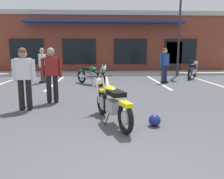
{
  "coord_description": "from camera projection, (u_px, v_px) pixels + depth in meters",
  "views": [
    {
      "loc": [
        -0.37,
        -2.63,
        1.65
      ],
      "look_at": [
        -0.04,
        3.57,
        0.55
      ],
      "focal_mm": 37.24,
      "sensor_mm": 36.0,
      "label": 1
    }
  ],
  "objects": [
    {
      "name": "sidewalk_kerb",
      "position": [
        105.0,
        73.0,
        15.0
      ],
      "size": [
        22.0,
        1.8,
        0.14
      ],
      "primitive_type": "cube",
      "color": "#A8A59E",
      "rests_on": "ground_plane"
    },
    {
      "name": "ground_plane",
      "position": [
        113.0,
        106.0,
        6.79
      ],
      "size": [
        80.0,
        80.0,
        0.0
      ],
      "primitive_type": "plane",
      "color": "#47474C"
    },
    {
      "name": "motorcycle_blue_standard",
      "position": [
        193.0,
        70.0,
        12.89
      ],
      "size": [
        1.38,
        1.85,
        0.98
      ],
      "color": "black",
      "rests_on": "ground_plane"
    },
    {
      "name": "person_near_building",
      "position": [
        165.0,
        63.0,
        11.16
      ],
      "size": [
        0.55,
        0.43,
        1.68
      ],
      "color": "black",
      "rests_on": "ground_plane"
    },
    {
      "name": "painted_stall_lines",
      "position": [
        107.0,
        82.0,
        11.47
      ],
      "size": [
        10.17,
        4.8,
        0.01
      ],
      "color": "silver",
      "rests_on": "ground_plane"
    },
    {
      "name": "person_in_black_shirt",
      "position": [
        24.0,
        75.0,
        6.13
      ],
      "size": [
        0.6,
        0.29,
        1.68
      ],
      "color": "black",
      "rests_on": "ground_plane"
    },
    {
      "name": "brick_storefront_building",
      "position": [
        104.0,
        43.0,
        18.85
      ],
      "size": [
        17.59,
        7.01,
        4.18
      ],
      "color": "brown",
      "rests_on": "ground_plane"
    },
    {
      "name": "person_in_shorts_foreground",
      "position": [
        42.0,
        63.0,
        11.13
      ],
      "size": [
        0.32,
        0.61,
        1.68
      ],
      "color": "black",
      "rests_on": "ground_plane"
    },
    {
      "name": "person_by_back_row",
      "position": [
        52.0,
        72.0,
        6.98
      ],
      "size": [
        0.61,
        0.34,
        1.68
      ],
      "color": "black",
      "rests_on": "ground_plane"
    },
    {
      "name": "parking_lot_lamp_post",
      "position": [
        180.0,
        19.0,
        13.47
      ],
      "size": [
        0.24,
        0.76,
        5.17
      ],
      "color": "#2D2D33",
      "rests_on": "ground_plane"
    },
    {
      "name": "motorcycle_red_sportbike",
      "position": [
        91.0,
        75.0,
        10.7
      ],
      "size": [
        1.54,
        1.75,
        0.98
      ],
      "color": "black",
      "rests_on": "ground_plane"
    },
    {
      "name": "helmet_on_pavement",
      "position": [
        155.0,
        120.0,
        4.97
      ],
      "size": [
        0.26,
        0.26,
        0.26
      ],
      "color": "navy",
      "rests_on": "ground_plane"
    },
    {
      "name": "motorcycle_foreground_classic",
      "position": [
        112.0,
        103.0,
        5.16
      ],
      "size": [
        0.97,
        2.05,
        0.98
      ],
      "color": "black",
      "rests_on": "ground_plane"
    }
  ]
}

